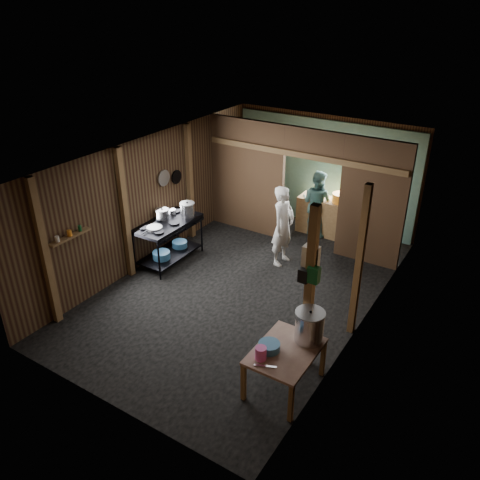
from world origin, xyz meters
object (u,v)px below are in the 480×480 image
Objects in this scene: yellow_tub at (340,198)px; gas_range at (169,242)px; stove_pot_large at (188,210)px; stock_pot at (309,327)px; cook at (283,226)px; pink_bucket at (261,353)px; prep_table at (285,368)px.

gas_range is at bearing -130.94° from yellow_tub.
stock_pot is at bearing -28.90° from stove_pot_large.
cook is at bearing 21.68° from stove_pot_large.
stock_pot is at bearing -22.38° from gas_range.
stock_pot is at bearing -73.30° from yellow_tub.
cook reaches higher than stove_pot_large.
pink_bucket is (3.51, -2.30, 0.30)m from gas_range.
yellow_tub is (2.53, 2.91, 0.51)m from gas_range.
gas_range is 8.02× the size of pink_bucket.
prep_table is at bearing -114.66° from stock_pot.
pink_bucket is 5.31m from yellow_tub.
gas_range reaches higher than prep_table.
pink_bucket is at bearing -79.34° from yellow_tub.
stove_pot_large is 3.41m from yellow_tub.
prep_table is 4.34m from stove_pot_large.
cook is at bearing -106.65° from yellow_tub.
gas_range is at bearing 152.06° from prep_table.
yellow_tub is (-0.98, 5.21, 0.21)m from pink_bucket.
yellow_tub is at bearing 46.26° from stove_pot_large.
gas_range is 0.75m from stove_pot_large.
gas_range is at bearing 157.62° from stock_pot.
pink_bucket is at bearing -153.27° from cook.
cook is at bearing 30.45° from gas_range.
gas_range is 4.22m from stock_pot.
stove_pot_large reaches higher than gas_range.
prep_table is at bearing -34.33° from stove_pot_large.
prep_table is 5.06m from yellow_tub.
pink_bucket is (3.34, -2.75, -0.28)m from stove_pot_large.
stock_pot is at bearing 65.34° from prep_table.
stove_pot_large is 0.19× the size of cook.
pink_bucket is at bearing -121.38° from prep_table.
yellow_tub reaches higher than gas_range.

